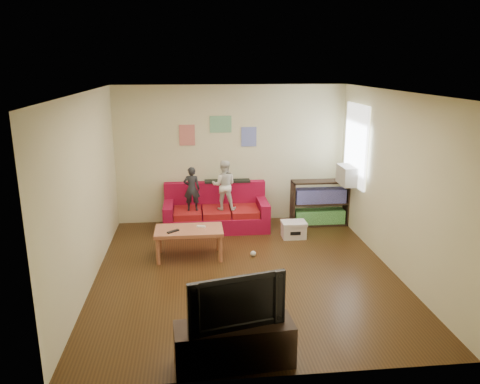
{
  "coord_description": "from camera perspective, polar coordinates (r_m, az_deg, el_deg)",
  "views": [
    {
      "loc": [
        -0.77,
        -6.54,
        3.08
      ],
      "look_at": [
        0.0,
        0.8,
        1.05
      ],
      "focal_mm": 35.0,
      "sensor_mm": 36.0,
      "label": 1
    }
  ],
  "objects": [
    {
      "name": "coffee_table",
      "position": [
        7.67,
        -6.24,
        -4.99
      ],
      "size": [
        1.1,
        0.6,
        0.49
      ],
      "color": "#BC6B4A",
      "rests_on": "ground"
    },
    {
      "name": "game_controller",
      "position": [
        7.68,
        -4.76,
        -4.22
      ],
      "size": [
        0.15,
        0.08,
        0.03
      ],
      "primitive_type": "cube",
      "rotation": [
        0.0,
        0.0,
        -0.34
      ],
      "color": "white",
      "rests_on": "coffee_table"
    },
    {
      "name": "artwork_left",
      "position": [
        9.12,
        -6.48,
        6.9
      ],
      "size": [
        0.3,
        0.01,
        0.4
      ],
      "primitive_type": "cube",
      "color": "#D87266",
      "rests_on": "room_shell"
    },
    {
      "name": "artwork_right",
      "position": [
        9.19,
        1.08,
        6.75
      ],
      "size": [
        0.3,
        0.01,
        0.38
      ],
      "primitive_type": "cube",
      "color": "#727FCC",
      "rests_on": "room_shell"
    },
    {
      "name": "tv_stand",
      "position": [
        5.16,
        -0.7,
        -18.09
      ],
      "size": [
        1.28,
        0.52,
        0.47
      ],
      "primitive_type": "cube",
      "rotation": [
        0.0,
        0.0,
        0.08
      ],
      "color": "black",
      "rests_on": "ground"
    },
    {
      "name": "television",
      "position": [
        4.89,
        -0.72,
        -12.91
      ],
      "size": [
        1.03,
        0.37,
        0.59
      ],
      "primitive_type": "imported",
      "rotation": [
        0.0,
        0.0,
        0.23
      ],
      "color": "black",
      "rests_on": "tv_stand"
    },
    {
      "name": "tissue",
      "position": [
        7.79,
        1.61,
        -7.53
      ],
      "size": [
        0.12,
        0.12,
        0.1
      ],
      "primitive_type": "sphere",
      "rotation": [
        0.0,
        0.0,
        -0.31
      ],
      "color": "silver",
      "rests_on": "ground"
    },
    {
      "name": "sofa",
      "position": [
        9.05,
        -2.94,
        -2.57
      ],
      "size": [
        1.98,
        0.91,
        0.87
      ],
      "color": "maroon",
      "rests_on": "ground"
    },
    {
      "name": "file_box",
      "position": [
        8.62,
        6.56,
        -4.56
      ],
      "size": [
        0.44,
        0.34,
        0.3
      ],
      "color": "white",
      "rests_on": "ground"
    },
    {
      "name": "child_b",
      "position": [
        8.73,
        -1.97,
        0.84
      ],
      "size": [
        0.51,
        0.42,
        0.94
      ],
      "primitive_type": "imported",
      "rotation": [
        0.0,
        0.0,
        2.99
      ],
      "color": "silver",
      "rests_on": "sofa"
    },
    {
      "name": "room_shell",
      "position": [
        6.8,
        0.7,
        0.66
      ],
      "size": [
        4.52,
        5.02,
        2.72
      ],
      "color": "#402710",
      "rests_on": "ground"
    },
    {
      "name": "child_a",
      "position": [
        8.73,
        -5.9,
        0.39
      ],
      "size": [
        0.32,
        0.22,
        0.84
      ],
      "primitive_type": "imported",
      "rotation": [
        0.0,
        0.0,
        3.07
      ],
      "color": "black",
      "rests_on": "sofa"
    },
    {
      "name": "artwork_center",
      "position": [
        9.11,
        -2.38,
        8.25
      ],
      "size": [
        0.42,
        0.01,
        0.32
      ],
      "primitive_type": "cube",
      "color": "#72B27F",
      "rests_on": "room_shell"
    },
    {
      "name": "remote",
      "position": [
        7.53,
        -8.16,
        -4.77
      ],
      "size": [
        0.2,
        0.17,
        0.02
      ],
      "primitive_type": "cube",
      "rotation": [
        0.0,
        0.0,
        0.67
      ],
      "color": "black",
      "rests_on": "coffee_table"
    },
    {
      "name": "window",
      "position": [
        8.83,
        13.95,
        5.55
      ],
      "size": [
        0.04,
        1.08,
        1.48
      ],
      "primitive_type": "cube",
      "color": "white",
      "rests_on": "room_shell"
    },
    {
      "name": "bookshelf",
      "position": [
        9.31,
        9.67,
        -1.58
      ],
      "size": [
        1.12,
        0.33,
        0.89
      ],
      "color": "black",
      "rests_on": "ground"
    },
    {
      "name": "ac_unit",
      "position": [
        8.9,
        12.99,
        2.0
      ],
      "size": [
        0.28,
        0.55,
        0.35
      ],
      "primitive_type": "cube",
      "color": "#B7B2A3",
      "rests_on": "window"
    }
  ]
}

